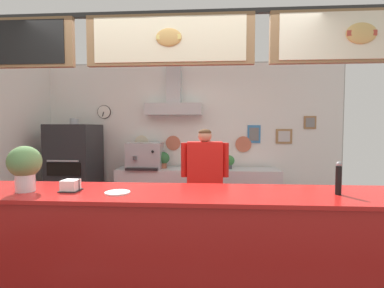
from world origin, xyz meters
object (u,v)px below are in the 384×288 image
Objects in this scene: espresso_machine at (145,156)px; pepper_grinder at (339,178)px; condiment_plate at (117,193)px; basil_vase at (25,166)px; potted_basil at (228,161)px; pizza_oven at (75,174)px; potted_thyme at (163,159)px; shop_worker at (205,187)px; napkin_holder at (71,186)px.

pepper_grinder is at bearing -49.99° from espresso_machine.
basil_vase is at bearing 178.62° from condiment_plate.
pepper_grinder is (0.67, -2.53, 0.17)m from potted_basil.
pizza_oven is 2.81m from condiment_plate.
pizza_oven reaches higher than potted_thyme.
pizza_oven is at bearing -170.95° from espresso_machine.
potted_thyme is (-0.73, 1.19, 0.22)m from shop_worker.
potted_thyme is 2.58m from condiment_plate.
napkin_holder reaches higher than condiment_plate.
pepper_grinder is 1.70m from condiment_plate.
shop_worker is 6.16× the size of pepper_grinder.
potted_thyme is at bearing 8.84° from pizza_oven.
pepper_grinder is at bearing 1.21° from basil_vase.
potted_thyme is 1.82× the size of napkin_holder.
espresso_machine is at bearing 89.48° from napkin_holder.
potted_basil is 1.15× the size of condiment_plate.
shop_worker reaches higher than espresso_machine.
potted_thyme is at bearing -179.08° from potted_basil.
potted_thyme is at bearing 8.02° from espresso_machine.
espresso_machine reaches higher than pepper_grinder.
condiment_plate is at bearing -111.44° from potted_basil.
espresso_machine is 3.23m from pepper_grinder.
espresso_machine is 2.49m from napkin_holder.
pepper_grinder is (1.04, -1.33, 0.36)m from shop_worker.
napkin_holder reaches higher than potted_basil.
napkin_holder is (1.10, -2.31, 0.29)m from pizza_oven.
condiment_plate is (1.51, -2.36, 0.25)m from pizza_oven.
shop_worker is at bearing 51.91° from napkin_holder.
pepper_grinder is 2.10m from napkin_holder.
napkin_holder is at bearing 172.44° from condiment_plate.
potted_basil is at bearing 0.92° from potted_thyme.
shop_worker is (2.16, -0.96, 0.01)m from pizza_oven.
pizza_oven is 1.11× the size of shop_worker.
pizza_oven is at bearing 107.70° from basil_vase.
shop_worker is 6.90× the size of potted_basil.
pepper_grinder reaches higher than potted_thyme.
shop_worker is at bearing 128.21° from pepper_grinder.
napkin_holder is at bearing 5.65° from basil_vase.
basil_vase is 1.86× the size of condiment_plate.
shop_worker is 7.94× the size of condiment_plate.
condiment_plate is (0.08, -2.58, 0.02)m from potted_thyme.
shop_worker reaches higher than napkin_holder.
shop_worker is 4.26× the size of basil_vase.
espresso_machine is 1.41m from potted_basil.
shop_worker reaches higher than basil_vase.
pepper_grinder reaches higher than napkin_holder.
espresso_machine is at bearing 130.01° from pepper_grinder.
pizza_oven reaches higher than napkin_holder.
potted_thyme is 1.40× the size of condiment_plate.
shop_worker is 1.73m from napkin_holder.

